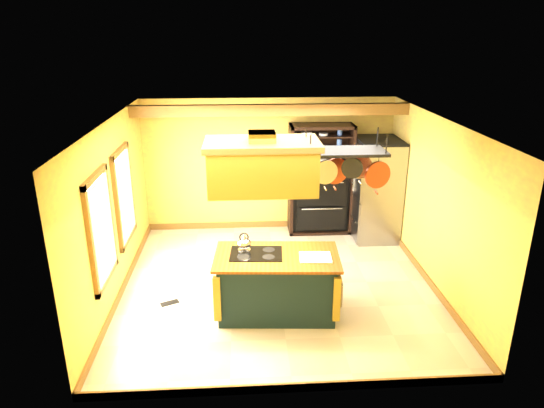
{
  "coord_description": "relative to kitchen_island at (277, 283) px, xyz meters",
  "views": [
    {
      "loc": [
        -0.54,
        -6.99,
        3.97
      ],
      "look_at": [
        -0.07,
        0.3,
        1.31
      ],
      "focal_mm": 32.0,
      "sensor_mm": 36.0,
      "label": 1
    }
  ],
  "objects": [
    {
      "name": "floor",
      "position": [
        0.08,
        0.78,
        -0.47
      ],
      "size": [
        5.0,
        5.0,
        0.0
      ],
      "primitive_type": "plane",
      "color": "beige",
      "rests_on": "ground"
    },
    {
      "name": "wall_back",
      "position": [
        0.08,
        3.28,
        0.88
      ],
      "size": [
        5.0,
        0.02,
        2.7
      ],
      "primitive_type": "cube",
      "color": "tan",
      "rests_on": "floor"
    },
    {
      "name": "hutch",
      "position": [
        1.1,
        3.04,
        0.39
      ],
      "size": [
        1.25,
        0.57,
        2.22
      ],
      "color": "black",
      "rests_on": "floor"
    },
    {
      "name": "range_hood",
      "position": [
        -0.2,
        -0.0,
        1.79
      ],
      "size": [
        1.52,
        0.86,
        0.8
      ],
      "color": "#A68529",
      "rests_on": "ceiling"
    },
    {
      "name": "window_near",
      "position": [
        -2.39,
        -0.02,
        0.93
      ],
      "size": [
        0.06,
        1.06,
        1.56
      ],
      "color": "olive",
      "rests_on": "wall_left"
    },
    {
      "name": "wall_left",
      "position": [
        -2.42,
        0.78,
        0.88
      ],
      "size": [
        0.02,
        5.0,
        2.7
      ],
      "primitive_type": "cube",
      "color": "tan",
      "rests_on": "floor"
    },
    {
      "name": "wall_right",
      "position": [
        2.58,
        0.78,
        0.88
      ],
      "size": [
        0.02,
        5.0,
        2.7
      ],
      "primitive_type": "cube",
      "color": "tan",
      "rests_on": "floor"
    },
    {
      "name": "pot_rack",
      "position": [
        0.92,
        -0.0,
        1.83
      ],
      "size": [
        1.2,
        0.55,
        0.76
      ],
      "color": "black",
      "rests_on": "ceiling"
    },
    {
      "name": "refrigerator",
      "position": [
        2.14,
        2.65,
        0.48
      ],
      "size": [
        0.84,
        1.0,
        1.95
      ],
      "color": "gray",
      "rests_on": "floor"
    },
    {
      "name": "kitchen_island",
      "position": [
        0.0,
        0.0,
        0.0
      ],
      "size": [
        1.84,
        1.11,
        1.11
      ],
      "rotation": [
        0.0,
        0.0,
        -0.07
      ],
      "color": "black",
      "rests_on": "floor"
    },
    {
      "name": "window_far",
      "position": [
        -2.39,
        1.38,
        0.93
      ],
      "size": [
        0.06,
        1.06,
        1.56
      ],
      "color": "olive",
      "rests_on": "wall_left"
    },
    {
      "name": "ceiling_beam",
      "position": [
        0.08,
        2.48,
        2.12
      ],
      "size": [
        5.0,
        0.15,
        0.2
      ],
      "primitive_type": "cube",
      "color": "olive",
      "rests_on": "ceiling"
    },
    {
      "name": "ceiling",
      "position": [
        0.08,
        0.78,
        2.23
      ],
      "size": [
        5.0,
        5.0,
        0.0
      ],
      "primitive_type": "plane",
      "rotation": [
        3.14,
        0.0,
        0.0
      ],
      "color": "white",
      "rests_on": "wall_back"
    },
    {
      "name": "floor_register",
      "position": [
        -1.62,
        0.33,
        -0.46
      ],
      "size": [
        0.3,
        0.23,
        0.01
      ],
      "primitive_type": "cube",
      "rotation": [
        0.0,
        0.0,
        0.43
      ],
      "color": "black",
      "rests_on": "floor"
    },
    {
      "name": "wall_front",
      "position": [
        0.08,
        -1.72,
        0.88
      ],
      "size": [
        5.0,
        0.02,
        2.7
      ],
      "primitive_type": "cube",
      "color": "tan",
      "rests_on": "floor"
    }
  ]
}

